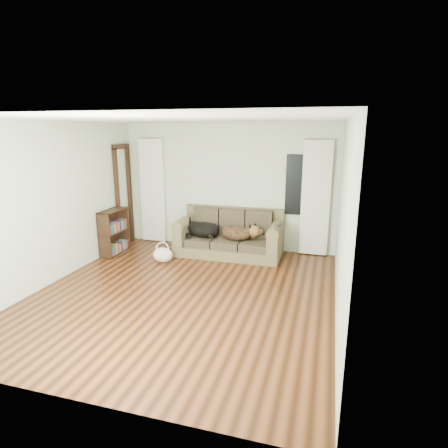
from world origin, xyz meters
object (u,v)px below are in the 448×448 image
(dog_black_lab, at_px, (201,230))
(tote_bag, at_px, (163,254))
(dog_shepherd, at_px, (238,233))
(bookshelf, at_px, (114,230))
(sofa, at_px, (229,233))

(dog_black_lab, distance_m, tote_bag, 0.97)
(dog_shepherd, xyz_separation_m, bookshelf, (-2.47, -0.52, 0.01))
(dog_shepherd, height_order, tote_bag, dog_shepherd)
(sofa, bearing_deg, dog_black_lab, -176.61)
(sofa, xyz_separation_m, bookshelf, (-2.26, -0.57, 0.05))
(sofa, relative_size, bookshelf, 2.29)
(bookshelf, bearing_deg, tote_bag, -12.95)
(tote_bag, bearing_deg, bookshelf, 169.57)
(sofa, xyz_separation_m, dog_shepherd, (0.20, -0.05, 0.04))
(sofa, height_order, tote_bag, sofa)
(tote_bag, height_order, bookshelf, bookshelf)
(sofa, height_order, dog_black_lab, sofa)
(sofa, xyz_separation_m, tote_bag, (-1.10, -0.78, -0.29))
(dog_shepherd, distance_m, tote_bag, 1.53)
(tote_bag, distance_m, bookshelf, 1.23)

